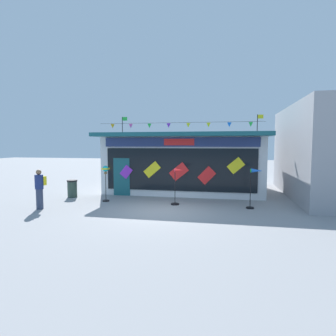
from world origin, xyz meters
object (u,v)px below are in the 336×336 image
Objects in this scene: person_near_camera at (40,188)px; wind_spinner_left at (177,183)px; wind_spinner_far_left at (106,175)px; wind_spinner_center_left at (254,182)px; trash_bin at (72,188)px; kite_shop_building at (186,162)px.

wind_spinner_left is at bearing 35.26° from person_near_camera.
wind_spinner_far_left is 1.03× the size of wind_spinner_left.
wind_spinner_left is 5.90m from person_near_camera.
wind_spinner_far_left reaches higher than wind_spinner_left.
wind_spinner_center_left is 9.03m from trash_bin.
trash_bin is (-5.63, 0.75, -0.52)m from wind_spinner_left.
person_near_camera is at bearing -134.69° from wind_spinner_far_left.
wind_spinner_center_left reaches higher than person_near_camera.
wind_spinner_far_left and wind_spinner_center_left have the same top height.
wind_spinner_center_left is at bearing -5.58° from trash_bin.
wind_spinner_center_left is 1.91× the size of trash_bin.
person_near_camera is (-2.06, -2.09, -0.40)m from wind_spinner_far_left.
kite_shop_building is 5.36× the size of person_near_camera.
person_near_camera is at bearing -160.32° from wind_spinner_left.
wind_spinner_left is 1.86× the size of trash_bin.
wind_spinner_left is 3.34m from wind_spinner_center_left.
kite_shop_building is at bearing 34.44° from trash_bin.
kite_shop_building reaches higher than wind_spinner_left.
trash_bin is (-8.96, 0.88, -0.70)m from wind_spinner_center_left.
wind_spinner_center_left is at bearing -52.34° from kite_shop_building.
wind_spinner_far_left is 1.00× the size of wind_spinner_center_left.
wind_spinner_left is (0.21, -4.46, -0.71)m from kite_shop_building.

